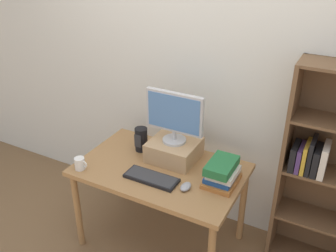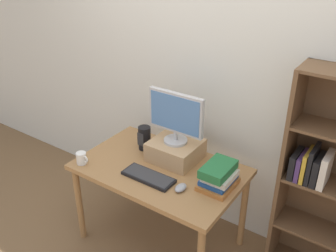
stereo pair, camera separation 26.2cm
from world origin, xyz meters
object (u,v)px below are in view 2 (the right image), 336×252
at_px(computer_mouse, 181,188).
at_px(book_stack, 219,176).
at_px(keyboard, 149,177).
at_px(riser_box, 175,150).
at_px(computer_monitor, 176,116).
at_px(desk_speaker, 145,138).
at_px(desk, 160,176).
at_px(coffee_mug, 82,158).
at_px(bookshelf_unit, 332,183).

distance_m(computer_mouse, book_stack, 0.27).
relative_size(keyboard, computer_mouse, 3.66).
height_order(computer_mouse, book_stack, book_stack).
height_order(riser_box, computer_monitor, computer_monitor).
bearing_deg(desk_speaker, desk, -30.44).
bearing_deg(keyboard, coffee_mug, -165.91).
bearing_deg(desk, computer_monitor, 80.73).
height_order(keyboard, computer_mouse, computer_mouse).
relative_size(bookshelf_unit, coffee_mug, 14.84).
bearing_deg(computer_mouse, desk_speaker, 151.12).
xyz_separation_m(computer_monitor, desk_speaker, (-0.28, -0.01, -0.26)).
bearing_deg(bookshelf_unit, keyboard, -153.24).
xyz_separation_m(bookshelf_unit, coffee_mug, (-1.61, -0.68, -0.04)).
xyz_separation_m(keyboard, coffee_mug, (-0.52, -0.13, 0.03)).
height_order(bookshelf_unit, coffee_mug, bookshelf_unit).
distance_m(book_stack, desk_speaker, 0.72).
xyz_separation_m(keyboard, computer_mouse, (0.26, 0.01, 0.01)).
bearing_deg(keyboard, book_stack, 24.04).
bearing_deg(computer_mouse, book_stack, 44.67).
height_order(bookshelf_unit, computer_monitor, bookshelf_unit).
bearing_deg(coffee_mug, book_stack, 18.81).
xyz_separation_m(desk, riser_box, (0.03, 0.17, 0.15)).
distance_m(bookshelf_unit, keyboard, 1.22).
relative_size(coffee_mug, desk_speaker, 0.55).
bearing_deg(book_stack, computer_monitor, 164.03).
distance_m(bookshelf_unit, desk_speaker, 1.38).
bearing_deg(book_stack, desk, -174.84).
height_order(keyboard, book_stack, book_stack).
relative_size(computer_monitor, coffee_mug, 4.27).
bearing_deg(bookshelf_unit, desk, -160.40).
height_order(computer_monitor, coffee_mug, computer_monitor).
bearing_deg(book_stack, keyboard, -155.96).
xyz_separation_m(bookshelf_unit, keyboard, (-1.09, -0.55, -0.07)).
bearing_deg(coffee_mug, keyboard, 14.09).
distance_m(keyboard, coffee_mug, 0.54).
bearing_deg(coffee_mug, computer_mouse, 10.60).
bearing_deg(riser_box, computer_monitor, -90.00).
height_order(computer_mouse, coffee_mug, coffee_mug).
xyz_separation_m(riser_box, coffee_mug, (-0.53, -0.45, -0.03)).
xyz_separation_m(desk, desk_speaker, (-0.25, 0.15, 0.17)).
bearing_deg(book_stack, computer_mouse, -135.33).
height_order(computer_monitor, desk_speaker, computer_monitor).
relative_size(computer_mouse, coffee_mug, 1.00).
bearing_deg(riser_box, book_stack, -16.15).
relative_size(book_stack, coffee_mug, 2.63).
bearing_deg(keyboard, desk_speaker, 131.36).
distance_m(bookshelf_unit, coffee_mug, 1.74).
relative_size(desk, coffee_mug, 11.53).
height_order(book_stack, coffee_mug, book_stack).
height_order(computer_mouse, desk_speaker, desk_speaker).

